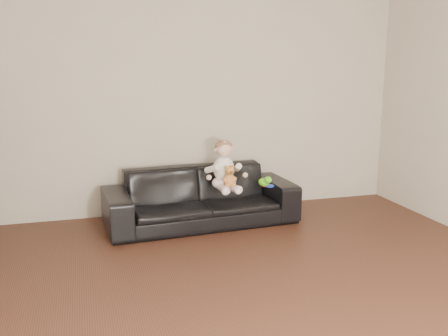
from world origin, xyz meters
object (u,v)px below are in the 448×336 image
object	(u,v)px
teddy_bear	(230,177)
toy_rattle	(264,184)
toy_blue_disc	(270,186)
sofa	(201,197)
toy_green	(264,182)
baby	(224,168)

from	to	relation	value
teddy_bear	toy_rattle	xyz separation A→B (m)	(0.41, 0.13, -0.14)
toy_blue_disc	teddy_bear	bearing A→B (deg)	-163.67
sofa	toy_blue_disc	bearing A→B (deg)	-13.59
toy_green	toy_blue_disc	size ratio (longest dim) A/B	1.33
sofa	toy_rattle	xyz separation A→B (m)	(0.65, -0.13, 0.12)
toy_rattle	teddy_bear	bearing A→B (deg)	-162.05
sofa	toy_rattle	size ratio (longest dim) A/B	31.89
teddy_bear	toy_green	xyz separation A→B (m)	(0.42, 0.16, -0.12)
sofa	baby	xyz separation A→B (m)	(0.22, -0.11, 0.31)
sofa	toy_rattle	bearing A→B (deg)	-14.95
teddy_bear	sofa	bearing A→B (deg)	134.67
sofa	baby	bearing A→B (deg)	-29.77
sofa	toy_blue_disc	world-z (taller)	sofa
sofa	teddy_bear	bearing A→B (deg)	-52.23
baby	teddy_bear	size ratio (longest dim) A/B	2.32
sofa	toy_green	world-z (taller)	sofa
sofa	toy_blue_disc	distance (m)	0.72
toy_rattle	toy_blue_disc	world-z (taller)	toy_rattle
toy_blue_disc	toy_rattle	bearing A→B (deg)	-175.11
toy_rattle	toy_blue_disc	bearing A→B (deg)	4.89
toy_green	toy_rattle	bearing A→B (deg)	-96.77
toy_green	toy_blue_disc	bearing A→B (deg)	-17.80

